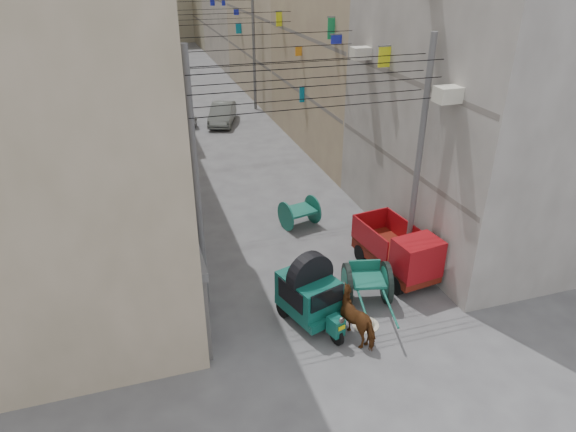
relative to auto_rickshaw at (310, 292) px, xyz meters
name	(u,v)px	position (x,y,z in m)	size (l,w,h in m)	color
ground	(395,417)	(0.76, -4.12, -1.05)	(140.00, 140.00, 0.00)	#4A4A4C
building_row_left	(73,10)	(-7.24, 30.00, 5.41)	(8.00, 62.00, 14.00)	tan
building_row_right	(288,4)	(8.75, 30.00, 5.41)	(8.00, 62.00, 14.00)	#A6A19B
shutters_left	(177,205)	(-3.16, 6.25, 0.44)	(0.18, 14.40, 2.88)	#4E4F54
signboards	(220,83)	(0.75, 17.54, 2.38)	(8.22, 40.52, 5.67)	#1B25BD
ac_units	(406,43)	(4.41, 3.55, 6.38)	(0.70, 6.55, 3.35)	beige
utility_poles	(237,92)	(0.76, 12.88, 2.95)	(7.40, 22.20, 8.00)	#5C5C5E
overhead_cables	(247,40)	(0.76, 10.28, 5.72)	(7.40, 22.52, 1.12)	black
auto_rickshaw	(310,292)	(0.00, 0.00, 0.00)	(1.93, 2.63, 1.78)	black
tonga_cart	(367,283)	(2.05, 0.37, -0.34)	(1.79, 3.20, 1.36)	black
mini_truck	(402,256)	(3.75, 1.24, -0.15)	(1.89, 3.49, 1.87)	black
second_cart	(299,212)	(1.66, 5.90, -0.41)	(1.60, 1.48, 1.21)	#155E4D
feed_sack	(366,322)	(1.55, -0.73, -0.92)	(0.51, 0.40, 0.25)	beige
horse	(359,317)	(1.11, -1.12, -0.35)	(0.76, 1.66, 1.40)	brown
distant_car_white	(181,114)	(-1.15, 22.08, -0.44)	(1.44, 3.58, 1.22)	silver
distant_car_grey	(222,114)	(1.41, 21.07, -0.39)	(1.40, 4.00, 1.32)	#595E5B
distant_car_green	(170,64)	(-0.08, 39.67, -0.40)	(1.83, 4.49, 1.30)	#1B503B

